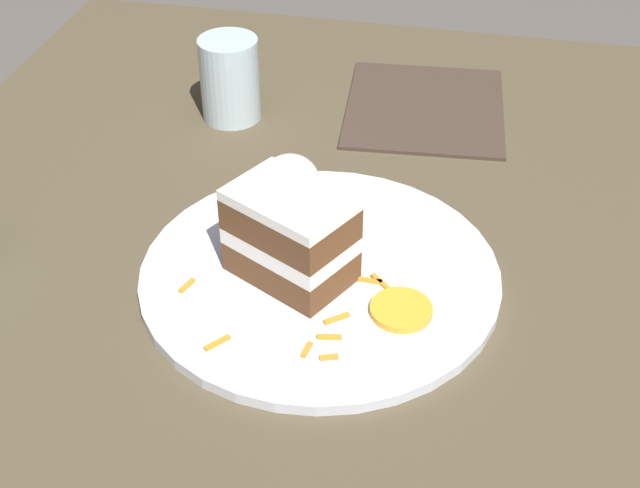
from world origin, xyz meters
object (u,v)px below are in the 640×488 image
at_px(cream_dollop, 289,182).
at_px(drinking_glass, 230,84).
at_px(orange_garnish, 401,310).
at_px(menu_card, 425,108).
at_px(cake_slice, 290,236).
at_px(plate, 320,275).

bearing_deg(cream_dollop, drinking_glass, -147.13).
xyz_separation_m(orange_garnish, menu_card, (-0.35, -0.02, -0.01)).
bearing_deg(orange_garnish, cream_dollop, -135.80).
height_order(cake_slice, drinking_glass, same).
height_order(plate, cream_dollop, cream_dollop).
height_order(plate, drinking_glass, drinking_glass).
height_order(plate, menu_card, plate).
bearing_deg(drinking_glass, cream_dollop, 32.87).
relative_size(cream_dollop, drinking_glass, 0.68).
bearing_deg(menu_card, orange_garnish, -90.98).
xyz_separation_m(cream_dollop, drinking_glass, (-0.16, -0.11, 0.00)).
bearing_deg(menu_card, plate, -104.18).
height_order(drinking_glass, menu_card, drinking_glass).
xyz_separation_m(cream_dollop, orange_garnish, (0.13, 0.12, -0.02)).
height_order(cake_slice, menu_card, cake_slice).
distance_m(plate, cake_slice, 0.05).
xyz_separation_m(plate, drinking_glass, (-0.25, -0.15, 0.03)).
bearing_deg(plate, drinking_glass, -148.56).
relative_size(cake_slice, cream_dollop, 1.89).
relative_size(drinking_glass, menu_card, 0.46).
bearing_deg(cream_dollop, plate, 28.68).
distance_m(cream_dollop, menu_card, 0.25).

